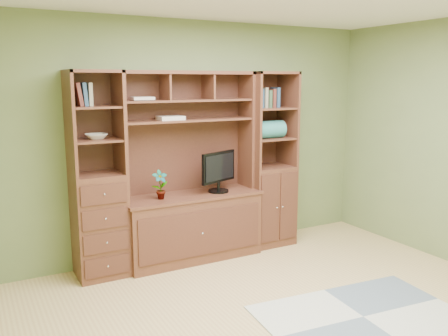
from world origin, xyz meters
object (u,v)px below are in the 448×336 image
left_tower (98,176)px  center_hutch (192,168)px  monitor (218,164)px  right_tower (269,160)px

left_tower → center_hutch: bearing=-2.3°
center_hutch → left_tower: 1.00m
monitor → center_hutch: bearing=152.5°
center_hutch → right_tower: bearing=2.2°
center_hutch → left_tower: same height
left_tower → monitor: size_ratio=3.30×
left_tower → monitor: (1.31, -0.07, 0.02)m
center_hutch → monitor: 0.31m
center_hutch → left_tower: (-1.00, 0.04, 0.00)m
center_hutch → left_tower: size_ratio=1.00×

